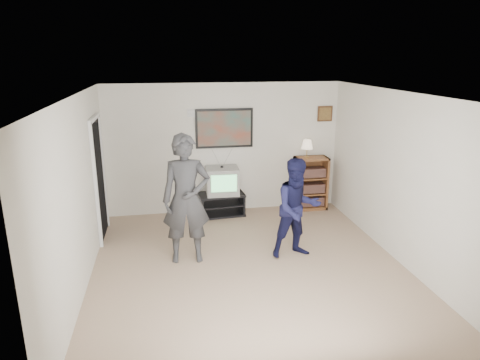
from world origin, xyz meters
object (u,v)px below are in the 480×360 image
object	(u,v)px
media_stand	(221,204)
person_tall	(186,199)
crt_television	(222,181)
bookshelf	(310,183)
person_short	(297,208)

from	to	relation	value
media_stand	person_tall	distance (m)	2.07
crt_television	bookshelf	bearing A→B (deg)	3.26
crt_television	bookshelf	xyz separation A→B (m)	(1.78, 0.05, -0.16)
media_stand	bookshelf	world-z (taller)	bookshelf
media_stand	crt_television	size ratio (longest dim) A/B	1.49
person_tall	bookshelf	bearing A→B (deg)	37.72
media_stand	person_short	world-z (taller)	person_short
crt_television	bookshelf	world-z (taller)	bookshelf
media_stand	person_tall	xyz separation A→B (m)	(-0.75, -1.78, 0.75)
crt_television	bookshelf	size ratio (longest dim) A/B	0.57
person_tall	crt_television	bearing A→B (deg)	68.68
crt_television	person_short	size ratio (longest dim) A/B	0.39
person_short	crt_television	bearing A→B (deg)	107.65
crt_television	person_tall	size ratio (longest dim) A/B	0.31
bookshelf	person_tall	size ratio (longest dim) A/B	0.55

